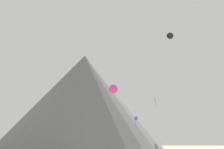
{
  "coord_description": "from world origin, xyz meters",
  "views": [
    {
      "loc": [
        3.73,
        -30.47,
        4.57
      ],
      "look_at": [
        1.24,
        31.27,
        23.11
      ],
      "focal_mm": 35.5,
      "sensor_mm": 36.0,
      "label": 1
    }
  ],
  "objects_px": {
    "rock_massif": "(81,104)",
    "kite_black_high": "(170,36)",
    "kite_magenta_mid": "(113,89)",
    "kite_white_low": "(159,137)",
    "kite_blue_mid": "(155,101)",
    "kite_lime_mid": "(95,111)",
    "kite_indigo_low": "(136,118)"
  },
  "relations": [
    {
      "from": "rock_massif",
      "to": "kite_black_high",
      "type": "distance_m",
      "value": 57.2
    },
    {
      "from": "kite_magenta_mid",
      "to": "kite_white_low",
      "type": "xyz_separation_m",
      "value": [
        16.81,
        29.52,
        -12.27
      ]
    },
    {
      "from": "kite_blue_mid",
      "to": "rock_massif",
      "type": "bearing_deg",
      "value": 101.73
    },
    {
      "from": "kite_blue_mid",
      "to": "kite_magenta_mid",
      "type": "distance_m",
      "value": 26.06
    },
    {
      "from": "kite_magenta_mid",
      "to": "kite_lime_mid",
      "type": "distance_m",
      "value": 25.15
    },
    {
      "from": "kite_blue_mid",
      "to": "kite_white_low",
      "type": "bearing_deg",
      "value": 29.34
    },
    {
      "from": "kite_magenta_mid",
      "to": "kite_lime_mid",
      "type": "height_order",
      "value": "kite_magenta_mid"
    },
    {
      "from": "rock_massif",
      "to": "kite_white_low",
      "type": "bearing_deg",
      "value": -18.86
    },
    {
      "from": "kite_blue_mid",
      "to": "kite_black_high",
      "type": "bearing_deg",
      "value": -134.36
    },
    {
      "from": "kite_indigo_low",
      "to": "kite_lime_mid",
      "type": "distance_m",
      "value": 27.47
    },
    {
      "from": "kite_black_high",
      "to": "rock_massif",
      "type": "bearing_deg",
      "value": -50.09
    },
    {
      "from": "kite_blue_mid",
      "to": "kite_white_low",
      "type": "distance_m",
      "value": 15.14
    },
    {
      "from": "kite_white_low",
      "to": "kite_lime_mid",
      "type": "bearing_deg",
      "value": -178.73
    },
    {
      "from": "kite_indigo_low",
      "to": "kite_magenta_mid",
      "type": "height_order",
      "value": "kite_magenta_mid"
    },
    {
      "from": "rock_massif",
      "to": "kite_black_high",
      "type": "height_order",
      "value": "rock_massif"
    },
    {
      "from": "kite_white_low",
      "to": "kite_black_high",
      "type": "bearing_deg",
      "value": -103.79
    },
    {
      "from": "kite_lime_mid",
      "to": "kite_blue_mid",
      "type": "bearing_deg",
      "value": -11.54
    },
    {
      "from": "rock_massif",
      "to": "kite_lime_mid",
      "type": "bearing_deg",
      "value": -62.85
    },
    {
      "from": "kite_magenta_mid",
      "to": "kite_white_low",
      "type": "height_order",
      "value": "kite_magenta_mid"
    },
    {
      "from": "rock_massif",
      "to": "kite_white_low",
      "type": "height_order",
      "value": "rock_massif"
    },
    {
      "from": "rock_massif",
      "to": "kite_white_low",
      "type": "distance_m",
      "value": 38.19
    },
    {
      "from": "kite_magenta_mid",
      "to": "kite_black_high",
      "type": "height_order",
      "value": "kite_black_high"
    },
    {
      "from": "rock_massif",
      "to": "kite_black_high",
      "type": "bearing_deg",
      "value": -54.96
    },
    {
      "from": "rock_massif",
      "to": "kite_blue_mid",
      "type": "xyz_separation_m",
      "value": [
        31.28,
        -19.44,
        -2.13
      ]
    },
    {
      "from": "kite_indigo_low",
      "to": "kite_lime_mid",
      "type": "xyz_separation_m",
      "value": [
        -13.87,
        23.17,
        5.01
      ]
    },
    {
      "from": "kite_indigo_low",
      "to": "kite_lime_mid",
      "type": "height_order",
      "value": "kite_lime_mid"
    },
    {
      "from": "kite_indigo_low",
      "to": "kite_white_low",
      "type": "xyz_separation_m",
      "value": [
        10.64,
        28.95,
        -4.22
      ]
    },
    {
      "from": "kite_indigo_low",
      "to": "kite_black_high",
      "type": "bearing_deg",
      "value": -33.05
    },
    {
      "from": "kite_magenta_mid",
      "to": "kite_black_high",
      "type": "xyz_separation_m",
      "value": [
        15.72,
        -5.05,
        13.55
      ]
    },
    {
      "from": "kite_white_low",
      "to": "kite_lime_mid",
      "type": "distance_m",
      "value": 26.83
    },
    {
      "from": "kite_blue_mid",
      "to": "kite_lime_mid",
      "type": "height_order",
      "value": "kite_blue_mid"
    },
    {
      "from": "rock_massif",
      "to": "kite_lime_mid",
      "type": "distance_m",
      "value": 20.07
    }
  ]
}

